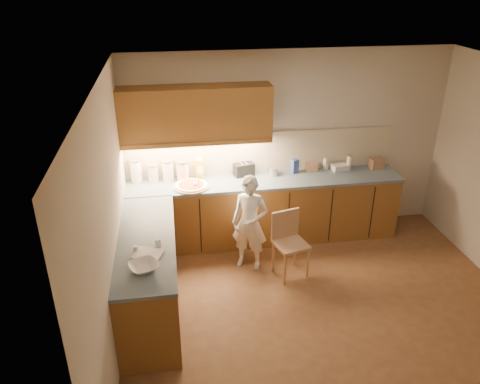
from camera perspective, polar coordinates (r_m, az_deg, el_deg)
The scene contains 24 objects.
room at distance 4.70m, azimuth 11.99°, elevation 1.78°, with size 4.54×4.50×2.62m.
l_counter at distance 6.13m, azimuth -1.21°, elevation -4.43°, with size 3.77×2.62×0.92m.
backsplash at distance 6.54m, azimuth 2.62°, elevation 4.87°, with size 3.75×0.02×0.58m, color #BFB594.
upper_cabinets at distance 6.07m, azimuth -5.42°, elevation 9.48°, with size 1.95×0.36×0.73m.
pizza_on_board at distance 6.18m, azimuth -5.96°, elevation 0.76°, with size 0.47×0.47×0.19m.
child at distance 5.90m, azimuth 1.22°, elevation -3.81°, with size 0.46×0.30×1.26m, color white.
wooden_chair at distance 5.88m, azimuth 5.94°, elevation -5.70°, with size 0.46×0.46×0.84m.
mixing_bowl at distance 4.62m, azimuth -11.64°, elevation -8.92°, with size 0.28×0.28×0.07m, color white.
canister_a at distance 6.40m, azimuth -12.56°, elevation 2.56°, with size 0.16×0.16×0.33m.
canister_b at distance 6.38m, azimuth -10.54°, elevation 2.29°, with size 0.14×0.14×0.25m.
canister_c at distance 6.37m, azimuth -8.77°, elevation 2.61°, with size 0.16×0.16×0.30m.
canister_d at distance 6.36m, azimuth -7.01°, elevation 2.63°, with size 0.18×0.18×0.28m.
oil_jug at distance 6.40m, azimuth -4.91°, elevation 2.90°, with size 0.12×0.11×0.32m.
toaster at distance 6.48m, azimuth 0.47°, elevation 2.78°, with size 0.30×0.22×0.18m.
steel_pot at distance 6.52m, azimuth 4.05°, elevation 2.54°, with size 0.15×0.15×0.12m.
blue_box at distance 6.61m, azimuth 6.68°, elevation 3.16°, with size 0.10×0.07×0.20m, color #354BA1.
card_box_a at distance 6.72m, azimuth 8.73°, elevation 3.04°, with size 0.16×0.11×0.11m, color tan.
white_bottle at distance 6.78m, azimuth 10.41°, elevation 3.37°, with size 0.06×0.06×0.17m, color silver.
flat_pack at distance 6.82m, azimuth 12.02°, elevation 2.98°, with size 0.22×0.15×0.09m, color silver.
tall_jar at distance 6.82m, azimuth 13.14°, elevation 3.52°, with size 0.07×0.07×0.23m.
card_box_b at distance 7.01m, azimuth 16.30°, elevation 3.39°, with size 0.19×0.15×0.15m, color #A27A57.
dough_cloth at distance 4.84m, azimuth -11.18°, elevation -7.42°, with size 0.28×0.22×0.02m, color white.
spice_jar_a at distance 4.90m, azimuth -12.60°, elevation -6.80°, with size 0.05×0.05×0.07m, color silver.
spice_jar_b at distance 4.96m, azimuth -9.98°, elevation -6.07°, with size 0.06×0.06×0.08m, color white.
Camera 1 is at (-1.61, -4.00, 3.55)m, focal length 35.00 mm.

